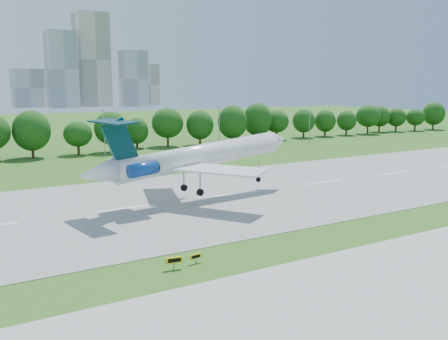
% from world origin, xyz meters
% --- Properties ---
extents(ground, '(600.00, 600.00, 0.00)m').
position_xyz_m(ground, '(0.00, 0.00, 0.00)').
color(ground, '#2B5B18').
rests_on(ground, ground).
extents(runway, '(400.00, 45.00, 0.08)m').
position_xyz_m(runway, '(0.00, 25.00, 0.04)').
color(runway, gray).
rests_on(runway, ground).
extents(taxiway, '(400.00, 23.00, 0.08)m').
position_xyz_m(taxiway, '(0.00, -18.00, 0.04)').
color(taxiway, '#ADADA8').
rests_on(taxiway, ground).
extents(tree_line, '(288.40, 8.40, 10.40)m').
position_xyz_m(tree_line, '(0.00, 92.00, 6.19)').
color(tree_line, '#382314').
rests_on(tree_line, ground).
extents(light_poles, '(175.90, 0.25, 12.19)m').
position_xyz_m(light_poles, '(-2.50, 82.00, 6.34)').
color(light_poles, gray).
rests_on(light_poles, ground).
extents(skyline, '(127.00, 52.00, 80.00)m').
position_xyz_m(skyline, '(100.16, 390.61, 30.46)').
color(skyline, '#B2B2B7').
rests_on(skyline, ground).
extents(airliner, '(40.18, 28.95, 12.92)m').
position_xyz_m(airliner, '(11.25, 24.74, 7.27)').
color(airliner, white).
rests_on(airliner, ground).
extents(taxi_sign_left, '(1.43, 0.34, 1.00)m').
position_xyz_m(taxi_sign_left, '(-1.90, -1.34, 0.74)').
color(taxi_sign_left, gray).
rests_on(taxi_sign_left, ground).
extents(taxi_sign_centre, '(1.83, 0.52, 1.28)m').
position_xyz_m(taxi_sign_centre, '(-4.63, -1.74, 0.95)').
color(taxi_sign_centre, gray).
rests_on(taxi_sign_centre, ground).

